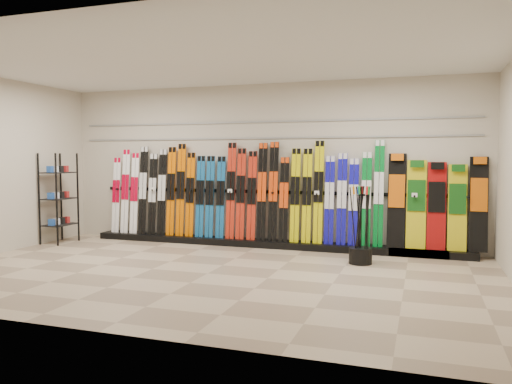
% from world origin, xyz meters
% --- Properties ---
extents(floor, '(8.00, 8.00, 0.00)m').
position_xyz_m(floor, '(0.00, 0.00, 0.00)').
color(floor, gray).
rests_on(floor, ground).
extents(back_wall, '(8.00, 0.00, 8.00)m').
position_xyz_m(back_wall, '(0.00, 2.50, 1.50)').
color(back_wall, beige).
rests_on(back_wall, floor).
extents(ceiling, '(8.00, 8.00, 0.00)m').
position_xyz_m(ceiling, '(0.00, 0.00, 3.00)').
color(ceiling, silver).
rests_on(ceiling, back_wall).
extents(ski_rack_base, '(8.00, 0.40, 0.12)m').
position_xyz_m(ski_rack_base, '(0.22, 2.28, 0.06)').
color(ski_rack_base, black).
rests_on(ski_rack_base, floor).
extents(skis, '(5.38, 0.19, 1.82)m').
position_xyz_m(skis, '(-0.44, 2.31, 0.95)').
color(skis, white).
rests_on(skis, ski_rack_base).
extents(snowboards, '(1.57, 0.24, 1.59)m').
position_xyz_m(snowboards, '(3.07, 2.35, 0.87)').
color(snowboards, black).
rests_on(snowboards, ski_rack_base).
extents(accessory_rack, '(0.40, 0.60, 1.72)m').
position_xyz_m(accessory_rack, '(-3.75, 1.45, 0.86)').
color(accessory_rack, black).
rests_on(accessory_rack, floor).
extents(pole_bin, '(0.35, 0.35, 0.25)m').
position_xyz_m(pole_bin, '(1.97, 1.34, 0.12)').
color(pole_bin, black).
rests_on(pole_bin, floor).
extents(ski_poles, '(0.30, 0.30, 1.18)m').
position_xyz_m(ski_poles, '(1.98, 1.36, 0.61)').
color(ski_poles, black).
rests_on(ski_poles, pole_bin).
extents(slatwall_rail_0, '(7.60, 0.02, 0.03)m').
position_xyz_m(slatwall_rail_0, '(0.00, 2.48, 2.00)').
color(slatwall_rail_0, gray).
rests_on(slatwall_rail_0, back_wall).
extents(slatwall_rail_1, '(7.60, 0.02, 0.03)m').
position_xyz_m(slatwall_rail_1, '(0.00, 2.48, 2.30)').
color(slatwall_rail_1, gray).
rests_on(slatwall_rail_1, back_wall).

